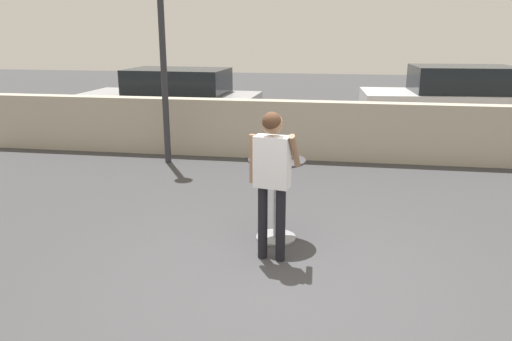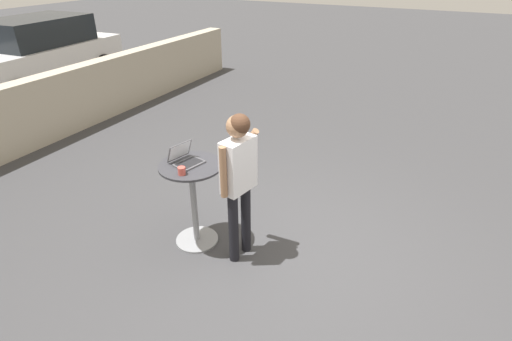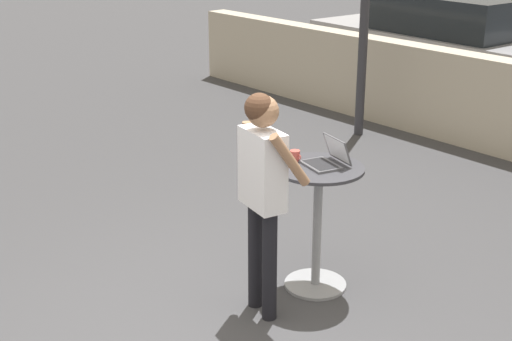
{
  "view_description": "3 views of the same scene",
  "coord_description": "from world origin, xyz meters",
  "px_view_note": "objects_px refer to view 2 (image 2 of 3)",
  "views": [
    {
      "loc": [
        0.51,
        -4.67,
        2.56
      ],
      "look_at": [
        -0.38,
        0.71,
        1.0
      ],
      "focal_mm": 35.0,
      "sensor_mm": 36.0,
      "label": 1
    },
    {
      "loc": [
        -3.27,
        -1.24,
        3.03
      ],
      "look_at": [
        0.01,
        0.42,
        1.03
      ],
      "focal_mm": 28.0,
      "sensor_mm": 36.0,
      "label": 2
    },
    {
      "loc": [
        3.41,
        -2.54,
        2.89
      ],
      "look_at": [
        -0.43,
        0.69,
        1.03
      ],
      "focal_mm": 50.0,
      "sensor_mm": 36.0,
      "label": 3
    }
  ],
  "objects_px": {
    "standing_person": "(239,171)",
    "laptop": "(186,159)",
    "cafe_table": "(193,195)",
    "coffee_mug": "(182,171)",
    "parked_car_further_down": "(36,53)"
  },
  "relations": [
    {
      "from": "standing_person",
      "to": "parked_car_further_down",
      "type": "distance_m",
      "value": 8.54
    },
    {
      "from": "cafe_table",
      "to": "standing_person",
      "type": "xyz_separation_m",
      "value": [
        0.02,
        -0.59,
        0.45
      ]
    },
    {
      "from": "cafe_table",
      "to": "laptop",
      "type": "height_order",
      "value": "laptop"
    },
    {
      "from": "parked_car_further_down",
      "to": "standing_person",
      "type": "bearing_deg",
      "value": -114.31
    },
    {
      "from": "coffee_mug",
      "to": "standing_person",
      "type": "relative_size",
      "value": 0.06
    },
    {
      "from": "coffee_mug",
      "to": "standing_person",
      "type": "bearing_deg",
      "value": -66.28
    },
    {
      "from": "cafe_table",
      "to": "laptop",
      "type": "relative_size",
      "value": 2.84
    },
    {
      "from": "laptop",
      "to": "parked_car_further_down",
      "type": "distance_m",
      "value": 7.95
    },
    {
      "from": "standing_person",
      "to": "laptop",
      "type": "bearing_deg",
      "value": 90.42
    },
    {
      "from": "cafe_table",
      "to": "laptop",
      "type": "distance_m",
      "value": 0.44
    },
    {
      "from": "cafe_table",
      "to": "parked_car_further_down",
      "type": "relative_size",
      "value": 0.23
    },
    {
      "from": "laptop",
      "to": "parked_car_further_down",
      "type": "bearing_deg",
      "value": 63.71
    },
    {
      "from": "standing_person",
      "to": "parked_car_further_down",
      "type": "xyz_separation_m",
      "value": [
        3.52,
        7.78,
        -0.25
      ]
    },
    {
      "from": "coffee_mug",
      "to": "cafe_table",
      "type": "bearing_deg",
      "value": 12.27
    },
    {
      "from": "parked_car_further_down",
      "to": "laptop",
      "type": "bearing_deg",
      "value": -116.29
    }
  ]
}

